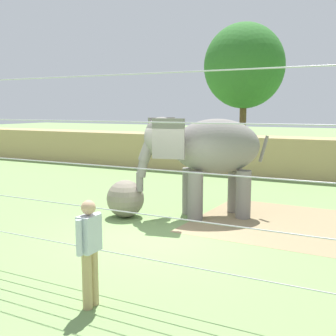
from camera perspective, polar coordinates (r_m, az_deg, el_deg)
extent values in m
plane|color=#759956|center=(10.15, -1.16, -9.20)|extent=(120.00, 120.00, 0.00)
cube|color=#937F5B|center=(11.69, 14.46, -7.11)|extent=(4.25, 4.49, 0.01)
cube|color=tan|center=(19.43, 13.30, 1.57)|extent=(36.00, 1.80, 1.76)
cylinder|color=gray|center=(11.39, 3.73, -3.83)|extent=(0.42, 0.42, 1.33)
cylinder|color=gray|center=(12.09, 2.94, -3.13)|extent=(0.42, 0.42, 1.33)
cylinder|color=gray|center=(11.77, 10.20, -3.55)|extent=(0.42, 0.42, 1.33)
cylinder|color=gray|center=(12.45, 9.07, -2.89)|extent=(0.42, 0.42, 1.33)
ellipsoid|color=gray|center=(11.72, 6.63, 2.96)|extent=(2.78, 2.54, 1.52)
ellipsoid|color=gray|center=(11.37, -0.90, 4.20)|extent=(1.38, 1.40, 1.10)
cube|color=gray|center=(10.82, 0.05, 4.00)|extent=(0.86, 0.27, 1.05)
cube|color=gray|center=(11.95, -0.86, 4.39)|extent=(0.49, 0.80, 1.05)
cylinder|color=gray|center=(11.35, -2.94, 2.19)|extent=(0.55, 0.52, 0.60)
cylinder|color=gray|center=(11.39, -3.50, 0.09)|extent=(0.42, 0.40, 0.56)
cylinder|color=gray|center=(11.44, -3.86, -1.87)|extent=(0.27, 0.27, 0.52)
cylinder|color=gray|center=(12.18, 12.87, 2.55)|extent=(0.29, 0.25, 0.76)
sphere|color=gray|center=(11.78, -5.81, -4.17)|extent=(1.05, 1.05, 1.05)
cylinder|color=#B7B7BC|center=(7.55, -12.31, -10.27)|extent=(10.57, 0.02, 0.02)
cylinder|color=#B7B7BC|center=(7.36, -12.48, -4.96)|extent=(10.57, 0.02, 0.02)
cylinder|color=#B7B7BC|center=(7.23, -12.65, 0.59)|extent=(10.57, 0.02, 0.02)
cylinder|color=#B7B7BC|center=(7.18, -12.83, 6.28)|extent=(10.57, 0.02, 0.02)
cylinder|color=#B7B7BC|center=(7.19, -13.01, 12.00)|extent=(10.57, 0.02, 0.02)
cylinder|color=tan|center=(6.66, -10.93, -14.85)|extent=(0.15, 0.15, 0.88)
cylinder|color=tan|center=(6.78, -10.09, -14.41)|extent=(0.15, 0.15, 0.88)
cube|color=silver|center=(6.47, -10.67, -8.74)|extent=(0.22, 0.36, 0.56)
sphere|color=tan|center=(6.37, -10.77, -5.29)|extent=(0.22, 0.22, 0.22)
cylinder|color=silver|center=(6.29, -12.01, -9.27)|extent=(0.09, 0.09, 0.54)
cylinder|color=silver|center=(6.66, -9.42, -8.23)|extent=(0.09, 0.09, 0.54)
cube|color=black|center=(6.78, -9.83, -9.87)|extent=(0.02, 0.07, 0.14)
cylinder|color=brown|center=(28.00, 10.11, 5.41)|extent=(0.44, 0.44, 3.52)
ellipsoid|color=#2D6B28|center=(28.10, 10.32, 13.49)|extent=(5.16, 5.16, 5.42)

